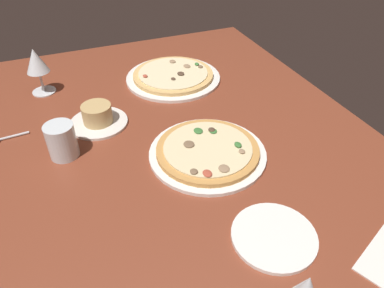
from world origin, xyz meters
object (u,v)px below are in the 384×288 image
(pizza_side, at_px, (173,76))
(water_glass, at_px, (62,143))
(ramekin_on_saucer, at_px, (98,117))
(side_plate, at_px, (274,236))
(pizza_main, at_px, (208,151))
(wine_glass_far, at_px, (36,63))

(pizza_side, bearing_deg, water_glass, 125.67)
(ramekin_on_saucer, xyz_separation_m, water_glass, (-0.11, 0.11, 0.02))
(pizza_side, height_order, side_plate, pizza_side)
(ramekin_on_saucer, xyz_separation_m, side_plate, (-0.53, -0.25, -0.02))
(pizza_main, relative_size, wine_glass_far, 2.02)
(water_glass, height_order, side_plate, water_glass)
(water_glass, distance_m, side_plate, 0.55)
(pizza_side, xyz_separation_m, side_plate, (-0.71, 0.04, -0.01))
(pizza_side, relative_size, water_glass, 3.55)
(ramekin_on_saucer, distance_m, water_glass, 0.15)
(pizza_main, xyz_separation_m, ramekin_on_saucer, (0.25, 0.23, 0.01))
(pizza_side, relative_size, wine_glass_far, 2.18)
(water_glass, bearing_deg, wine_glass_far, 4.08)
(pizza_side, bearing_deg, side_plate, 176.71)
(pizza_main, distance_m, side_plate, 0.29)
(pizza_main, xyz_separation_m, pizza_side, (0.42, -0.06, -0.00))
(pizza_main, height_order, water_glass, water_glass)
(pizza_main, bearing_deg, ramekin_on_saucer, 43.42)
(pizza_side, distance_m, wine_glass_far, 0.44)
(pizza_main, xyz_separation_m, water_glass, (0.14, 0.34, 0.03))
(pizza_side, height_order, ramekin_on_saucer, ramekin_on_saucer)
(wine_glass_far, relative_size, side_plate, 0.87)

